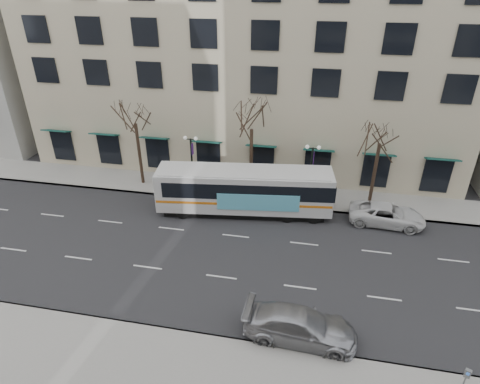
% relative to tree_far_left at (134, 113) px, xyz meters
% --- Properties ---
extents(ground, '(160.00, 160.00, 0.00)m').
position_rel_tree_far_left_xyz_m(ground, '(10.00, -8.80, -6.70)').
color(ground, black).
rests_on(ground, ground).
extents(sidewalk_far, '(80.00, 4.00, 0.15)m').
position_rel_tree_far_left_xyz_m(sidewalk_far, '(15.00, 0.20, -6.62)').
color(sidewalk_far, gray).
rests_on(sidewalk_far, ground).
extents(building_hotel, '(40.00, 20.00, 24.00)m').
position_rel_tree_far_left_xyz_m(building_hotel, '(8.00, 12.20, 5.30)').
color(building_hotel, '#C0B193').
rests_on(building_hotel, ground).
extents(tree_far_left, '(3.60, 3.60, 8.34)m').
position_rel_tree_far_left_xyz_m(tree_far_left, '(0.00, 0.00, 0.00)').
color(tree_far_left, black).
rests_on(tree_far_left, ground).
extents(tree_far_mid, '(3.60, 3.60, 8.55)m').
position_rel_tree_far_left_xyz_m(tree_far_mid, '(10.00, 0.00, 0.21)').
color(tree_far_mid, black).
rests_on(tree_far_mid, ground).
extents(tree_far_right, '(3.60, 3.60, 8.06)m').
position_rel_tree_far_left_xyz_m(tree_far_right, '(20.00, 0.00, -0.28)').
color(tree_far_right, black).
rests_on(tree_far_right, ground).
extents(lamp_post_left, '(1.22, 0.45, 5.21)m').
position_rel_tree_far_left_xyz_m(lamp_post_left, '(5.01, -0.60, -3.75)').
color(lamp_post_left, black).
rests_on(lamp_post_left, ground).
extents(lamp_post_right, '(1.22, 0.45, 5.21)m').
position_rel_tree_far_left_xyz_m(lamp_post_right, '(15.01, -0.60, -3.75)').
color(lamp_post_right, black).
rests_on(lamp_post_right, ground).
extents(city_bus, '(13.96, 4.68, 3.71)m').
position_rel_tree_far_left_xyz_m(city_bus, '(10.07, -2.99, -4.67)').
color(city_bus, silver).
rests_on(city_bus, ground).
extents(silver_car, '(6.05, 2.69, 1.73)m').
position_rel_tree_far_left_xyz_m(silver_car, '(15.19, -15.00, -5.84)').
color(silver_car, '#9B9CA2').
rests_on(silver_car, ground).
extents(white_pickup, '(5.79, 2.91, 1.57)m').
position_rel_tree_far_left_xyz_m(white_pickup, '(21.02, -2.60, -5.91)').
color(white_pickup, silver).
rests_on(white_pickup, ground).
extents(pay_station, '(0.30, 0.25, 1.20)m').
position_rel_tree_far_left_xyz_m(pay_station, '(22.82, -16.59, -5.68)').
color(pay_station, slate).
rests_on(pay_station, sidewalk_near).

